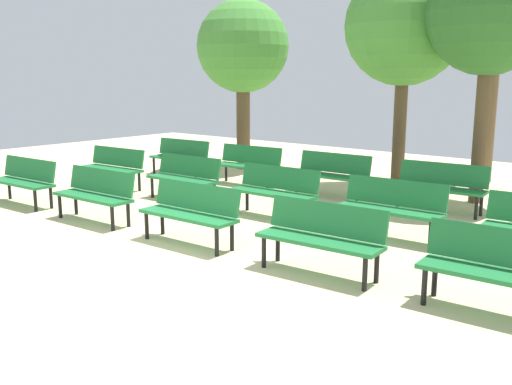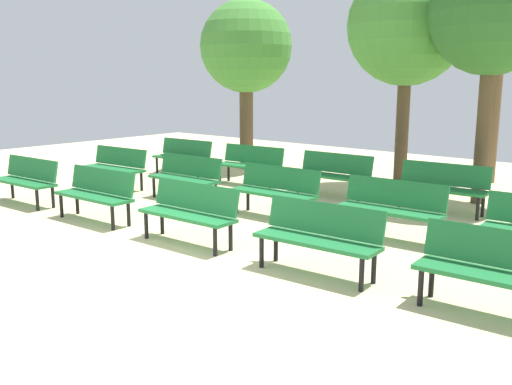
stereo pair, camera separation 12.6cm
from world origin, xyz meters
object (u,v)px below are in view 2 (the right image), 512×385
at_px(bench_r0_c4, 498,268).
at_px(tree_2, 492,13).
at_px(bench_r1_c0, 116,165).
at_px(bench_r2_c3, 442,185).
at_px(bench_r1_c3, 392,205).
at_px(tree_0, 246,48).
at_px(tree_1, 494,110).
at_px(tree_3, 407,27).
at_px(bench_r0_c0, 27,178).
at_px(bench_r0_c1, 97,192).
at_px(bench_r2_c1, 250,163).
at_px(bench_r2_c0, 183,155).
at_px(bench_r1_c2, 276,188).
at_px(bench_r0_c2, 190,210).
at_px(bench_r0_c3, 319,234).
at_px(bench_r2_c2, 333,172).
at_px(bench_r1_c1, 186,175).

height_order(bench_r0_c4, tree_2, tree_2).
distance_m(bench_r1_c0, bench_r2_c3, 6.79).
bearing_deg(bench_r1_c3, tree_0, 146.66).
bearing_deg(tree_1, tree_3, -124.44).
bearing_deg(tree_0, bench_r0_c0, -93.49).
bearing_deg(bench_r1_c0, bench_r0_c1, -45.62).
bearing_deg(bench_r2_c1, bench_r2_c3, -0.76).
relative_size(bench_r2_c0, tree_3, 0.35).
relative_size(bench_r0_c4, bench_r1_c2, 1.01).
relative_size(bench_r0_c2, tree_3, 0.34).
height_order(bench_r1_c2, bench_r2_c1, same).
distance_m(bench_r0_c3, tree_1, 7.81).
height_order(bench_r0_c1, bench_r2_c1, same).
bearing_deg(tree_0, bench_r1_c2, -43.41).
bearing_deg(bench_r1_c3, bench_r0_c0, -162.50).
bearing_deg(bench_r0_c2, tree_3, 84.51).
distance_m(bench_r0_c2, bench_r0_c4, 4.26).
bearing_deg(tree_0, bench_r0_c4, -33.96).
bearing_deg(bench_r2_c2, tree_0, 154.88).
height_order(bench_r0_c1, bench_r0_c4, same).
height_order(bench_r0_c3, tree_0, tree_0).
xyz_separation_m(bench_r0_c4, tree_0, (-8.21, 5.53, 2.61)).
relative_size(bench_r0_c0, bench_r0_c3, 1.00).
bearing_deg(bench_r2_c3, bench_r0_c3, -91.87).
bearing_deg(tree_3, bench_r2_c0, -157.78).
relative_size(bench_r2_c0, tree_1, 0.49).
relative_size(bench_r1_c1, tree_2, 0.34).
distance_m(bench_r2_c1, bench_r2_c2, 2.12).
relative_size(bench_r1_c0, tree_2, 0.35).
bearing_deg(bench_r1_c2, bench_r2_c2, 93.41).
relative_size(bench_r0_c2, tree_2, 0.34).
bearing_deg(tree_3, bench_r0_c4, -55.70).
xyz_separation_m(bench_r0_c0, tree_3, (4.70, 6.11, 2.91)).
bearing_deg(tree_3, bench_r1_c3, -65.47).
height_order(bench_r0_c3, bench_r2_c3, same).
xyz_separation_m(bench_r0_c1, bench_r2_c2, (1.96, 4.26, 0.00)).
bearing_deg(bench_r2_c1, tree_2, 13.66).
relative_size(bench_r0_c3, tree_3, 0.35).
bearing_deg(bench_r1_c2, bench_r0_c3, -42.90).
xyz_separation_m(bench_r0_c4, tree_3, (-3.88, 5.69, 2.91)).
distance_m(bench_r1_c0, tree_2, 8.09).
height_order(bench_r1_c1, bench_r1_c3, same).
bearing_deg(bench_r0_c2, bench_r0_c3, 1.08).
bearing_deg(bench_r2_c2, bench_r1_c0, -153.28).
bearing_deg(tree_3, bench_r0_c0, -127.53).
height_order(bench_r0_c0, bench_r2_c1, same).
xyz_separation_m(bench_r0_c0, bench_r1_c1, (2.08, 2.20, 0.00)).
relative_size(bench_r0_c4, tree_2, 0.35).
height_order(bench_r0_c2, bench_r1_c0, same).
bearing_deg(tree_1, bench_r2_c1, -136.62).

